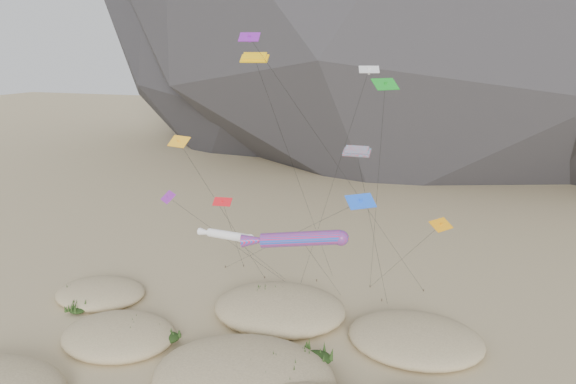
% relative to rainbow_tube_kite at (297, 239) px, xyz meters
% --- Properties ---
extents(dunes, '(47.88, 35.82, 4.04)m').
position_rel_rainbow_tube_kite_xyz_m(dunes, '(-5.78, -3.60, -11.34)').
color(dunes, '#CCB789').
rests_on(dunes, ground).
extents(dune_grass, '(44.45, 29.58, 1.52)m').
position_rel_rainbow_tube_kite_xyz_m(dune_grass, '(-5.17, -3.95, -11.21)').
color(dune_grass, black).
rests_on(dune_grass, ground).
extents(kite_stakes, '(24.82, 5.03, 0.30)m').
position_rel_rainbow_tube_kite_xyz_m(kite_stakes, '(-3.94, 18.36, -11.91)').
color(kite_stakes, '#3F2D1E').
rests_on(kite_stakes, ground).
extents(rainbow_tube_kite, '(8.95, 17.55, 13.06)m').
position_rel_rainbow_tube_kite_xyz_m(rainbow_tube_kite, '(0.00, 0.00, 0.00)').
color(rainbow_tube_kite, '#EA1844').
rests_on(rainbow_tube_kite, ground).
extents(white_tube_kite, '(6.56, 16.22, 11.11)m').
position_rel_rainbow_tube_kite_xyz_m(white_tube_kite, '(-7.90, 3.29, -1.63)').
color(white_tube_kite, white).
rests_on(white_tube_kite, ground).
extents(orange_parafoil, '(6.67, 12.21, 26.89)m').
position_rel_rainbow_tube_kite_xyz_m(orange_parafoil, '(-7.41, 9.73, 14.01)').
color(orange_parafoil, yellow).
rests_on(orange_parafoil, ground).
extents(multi_parafoil, '(2.82, 11.48, 19.25)m').
position_rel_rainbow_tube_kite_xyz_m(multi_parafoil, '(3.80, 4.80, 6.52)').
color(multi_parafoil, red).
rests_on(multi_parafoil, ground).
extents(delta_kites, '(27.96, 20.40, 28.64)m').
position_rel_rainbow_tube_kite_xyz_m(delta_kites, '(-1.83, 5.84, 6.03)').
color(delta_kites, red).
rests_on(delta_kites, ground).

